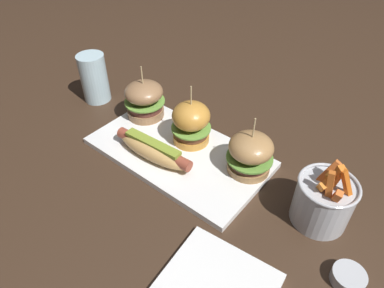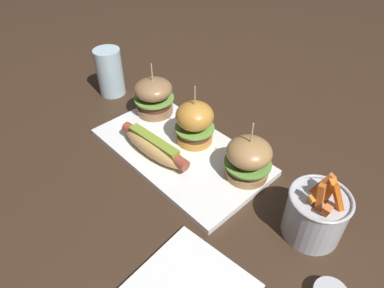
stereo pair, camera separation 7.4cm
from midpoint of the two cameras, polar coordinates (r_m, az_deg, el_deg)
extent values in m
plane|color=#382619|center=(0.79, 0.64, -1.69)|extent=(3.00, 3.00, 0.00)
cube|color=white|center=(0.79, 0.65, -1.32)|extent=(0.41, 0.22, 0.01)
ellipsoid|color=tan|center=(0.76, -3.57, -0.61)|extent=(0.19, 0.06, 0.04)
cylinder|color=brown|center=(0.76, -3.59, -0.32)|extent=(0.20, 0.04, 0.03)
cube|color=olive|center=(0.75, -3.64, 0.58)|extent=(0.14, 0.03, 0.01)
cylinder|color=#916945|center=(0.90, -3.86, 5.84)|extent=(0.09, 0.09, 0.02)
cylinder|color=brown|center=(0.89, -3.92, 6.90)|extent=(0.09, 0.09, 0.02)
cylinder|color=#6B9E3D|center=(0.88, -3.95, 7.54)|extent=(0.10, 0.10, 0.00)
ellipsoid|color=#916945|center=(0.87, -4.03, 9.03)|extent=(0.10, 0.10, 0.05)
cylinder|color=tan|center=(0.85, -4.16, 11.32)|extent=(0.00, 0.00, 0.06)
cylinder|color=#C68734|center=(0.80, 3.28, 0.89)|extent=(0.09, 0.09, 0.02)
cylinder|color=brown|center=(0.79, 3.32, 1.87)|extent=(0.08, 0.08, 0.02)
cylinder|color=#6B9E3D|center=(0.79, 3.35, 2.49)|extent=(0.09, 0.09, 0.00)
ellipsoid|color=#C68734|center=(0.77, 3.45, 4.44)|extent=(0.09, 0.09, 0.06)
cylinder|color=tan|center=(0.74, 3.59, 7.33)|extent=(0.00, 0.00, 0.06)
cylinder|color=#A57948|center=(0.74, 11.92, -4.59)|extent=(0.09, 0.09, 0.02)
cylinder|color=brown|center=(0.73, 12.09, -3.70)|extent=(0.08, 0.08, 0.02)
cylinder|color=#609338|center=(0.72, 12.19, -3.16)|extent=(0.10, 0.10, 0.00)
ellipsoid|color=#A57948|center=(0.70, 12.52, -1.45)|extent=(0.09, 0.09, 0.05)
cylinder|color=tan|center=(0.67, 13.01, 1.19)|extent=(0.00, 0.00, 0.06)
cylinder|color=#B7BABF|center=(0.67, 22.85, -11.13)|extent=(0.10, 0.10, 0.09)
torus|color=#B7BABF|center=(0.63, 23.97, -8.37)|extent=(0.11, 0.11, 0.01)
cube|color=#D16322|center=(0.61, 23.71, -9.57)|extent=(0.03, 0.02, 0.09)
cube|color=#D86018|center=(0.62, 26.55, -9.24)|extent=(0.04, 0.03, 0.09)
cube|color=orange|center=(0.62, 24.35, -10.79)|extent=(0.02, 0.03, 0.06)
cube|color=orange|center=(0.63, 22.53, -8.99)|extent=(0.03, 0.04, 0.06)
cube|color=#D16429|center=(0.64, 23.12, -7.16)|extent=(0.04, 0.04, 0.08)
cube|color=orange|center=(0.64, 23.90, -8.61)|extent=(0.02, 0.02, 0.07)
cube|color=orange|center=(0.63, 24.39, -8.03)|extent=(0.03, 0.03, 0.09)
cylinder|color=silver|center=(0.99, -11.45, 11.58)|extent=(0.07, 0.07, 0.13)
camera|label=1|loc=(0.04, -87.13, 2.44)|focal=32.02mm
camera|label=2|loc=(0.04, 92.87, -2.44)|focal=32.02mm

